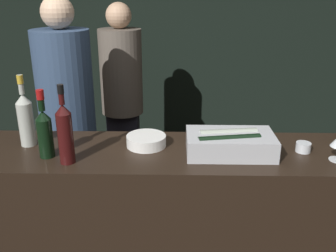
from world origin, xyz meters
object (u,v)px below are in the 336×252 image
at_px(red_wine_bottle_black_foil, 65,132).
at_px(red_wine_bottle_burgundy, 44,130).
at_px(ice_bin_with_bottles, 230,143).
at_px(person_blond_tee, 122,93).
at_px(rose_wine_bottle, 25,118).
at_px(bowl_white, 146,140).
at_px(candle_votive, 303,147).
at_px(person_in_hoodie, 68,115).

xyz_separation_m(red_wine_bottle_black_foil, red_wine_bottle_burgundy, (-0.11, 0.06, -0.02)).
height_order(ice_bin_with_bottles, person_blond_tee, person_blond_tee).
bearing_deg(ice_bin_with_bottles, rose_wine_bottle, 175.32).
xyz_separation_m(bowl_white, rose_wine_bottle, (-0.60, 0.00, 0.12)).
bearing_deg(candle_votive, person_in_hoodie, 151.24).
xyz_separation_m(candle_votive, person_in_hoodie, (-1.37, 0.75, -0.10)).
relative_size(bowl_white, red_wine_bottle_black_foil, 0.54).
bearing_deg(ice_bin_with_bottles, person_in_hoodie, 142.30).
relative_size(ice_bin_with_bottles, person_blond_tee, 0.24).
xyz_separation_m(person_in_hoodie, person_blond_tee, (0.28, 0.69, -0.04)).
distance_m(candle_votive, person_in_hoodie, 1.57).
bearing_deg(red_wine_bottle_black_foil, bowl_white, 29.43).
distance_m(candle_votive, person_blond_tee, 1.82).
bearing_deg(ice_bin_with_bottles, red_wine_bottle_black_foil, -171.42).
bearing_deg(rose_wine_bottle, person_blond_tee, 78.60).
distance_m(candle_votive, red_wine_bottle_black_foil, 1.13).
distance_m(red_wine_bottle_burgundy, person_in_hoodie, 0.87).
relative_size(candle_votive, rose_wine_bottle, 0.20).
distance_m(rose_wine_bottle, red_wine_bottle_burgundy, 0.19).
distance_m(candle_votive, red_wine_bottle_burgundy, 1.24).
distance_m(bowl_white, red_wine_bottle_black_foil, 0.42).
bearing_deg(red_wine_bottle_burgundy, person_in_hoodie, 99.62).
bearing_deg(person_blond_tee, ice_bin_with_bottles, -30.79).
relative_size(ice_bin_with_bottles, person_in_hoodie, 0.23).
relative_size(candle_votive, person_blond_tee, 0.04).
xyz_separation_m(bowl_white, red_wine_bottle_burgundy, (-0.46, -0.13, 0.10)).
distance_m(ice_bin_with_bottles, rose_wine_bottle, 1.01).
relative_size(rose_wine_bottle, red_wine_bottle_burgundy, 1.11).
relative_size(candle_votive, person_in_hoodie, 0.04).
bearing_deg(ice_bin_with_bottles, person_blond_tee, 116.26).
xyz_separation_m(red_wine_bottle_black_foil, person_in_hoodie, (-0.26, 0.89, -0.23)).
xyz_separation_m(red_wine_bottle_burgundy, person_in_hoodie, (-0.14, 0.83, -0.21)).
bearing_deg(candle_votive, person_blond_tee, 127.00).
height_order(candle_votive, person_blond_tee, person_blond_tee).
height_order(bowl_white, person_blond_tee, person_blond_tee).
bearing_deg(bowl_white, person_blond_tee, 102.90).
bearing_deg(rose_wine_bottle, person_in_hoodie, 90.20).
relative_size(bowl_white, person_blond_tee, 0.12).
xyz_separation_m(candle_votive, red_wine_bottle_black_foil, (-1.12, -0.14, 0.13)).
bearing_deg(ice_bin_with_bottles, bowl_white, 168.73).
relative_size(person_in_hoodie, person_blond_tee, 1.04).
bearing_deg(candle_votive, bowl_white, 175.96).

